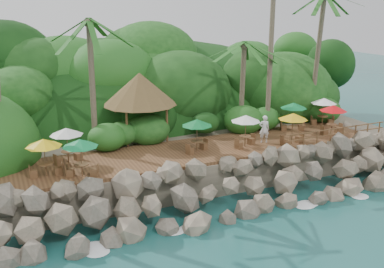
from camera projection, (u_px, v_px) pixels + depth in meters
name	position (u px, v px, depth m)	size (l,w,h in m)	color
ground	(238.00, 223.00, 24.27)	(140.00, 140.00, 0.00)	#19514F
land_base	(143.00, 130.00, 37.97)	(32.00, 25.20, 2.10)	gray
jungle_hill	(120.00, 122.00, 44.83)	(44.80, 28.00, 15.40)	#143811
seawall	(221.00, 190.00, 25.69)	(29.00, 4.00, 2.30)	gray
terrace	(192.00, 152.00, 28.90)	(26.00, 5.00, 0.20)	brown
jungle_foliage	(148.00, 145.00, 37.39)	(44.00, 16.00, 12.00)	#143811
foam_line	(235.00, 220.00, 24.52)	(25.20, 0.80, 0.06)	white
palapa	(140.00, 89.00, 30.54)	(5.05, 5.05, 4.60)	brown
dining_clusters	(221.00, 121.00, 28.98)	(22.84, 5.16, 2.12)	brown
railing	(337.00, 133.00, 30.48)	(8.30, 0.10, 1.00)	brown
waiter	(264.00, 129.00, 30.29)	(0.69, 0.45, 1.88)	silver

